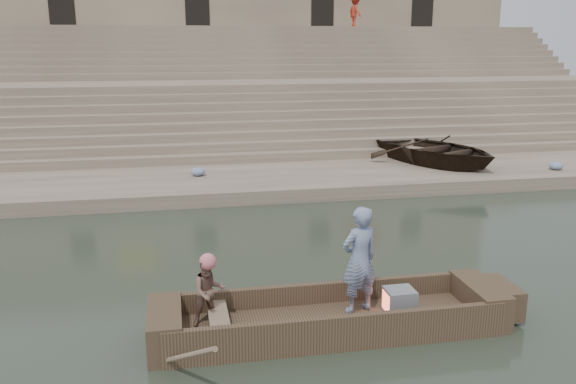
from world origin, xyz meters
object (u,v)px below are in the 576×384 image
object	(u,v)px
pedestrian	(355,12)
beached_rowboat	(436,150)
standing_man	(359,260)
main_rowboat	(330,325)
television	(399,301)
rowing_man	(209,291)

from	to	relation	value
pedestrian	beached_rowboat	bearing A→B (deg)	162.72
standing_man	pedestrian	bearing A→B (deg)	-124.00
main_rowboat	television	distance (m)	1.17
main_rowboat	standing_man	distance (m)	1.13
rowing_man	television	size ratio (longest dim) A/B	2.35
standing_man	main_rowboat	bearing A→B (deg)	3.19
main_rowboat	standing_man	world-z (taller)	standing_man
standing_man	rowing_man	size ratio (longest dim) A/B	1.62
television	pedestrian	bearing A→B (deg)	74.68
television	pedestrian	distance (m)	25.33
beached_rowboat	pedestrian	xyz separation A→B (m)	(1.23, 13.65, 5.13)
main_rowboat	pedestrian	bearing A→B (deg)	72.18
main_rowboat	beached_rowboat	world-z (taller)	beached_rowboat
television	main_rowboat	bearing A→B (deg)	180.00
main_rowboat	standing_man	size ratio (longest dim) A/B	2.85
rowing_man	pedestrian	xyz separation A→B (m)	(9.53, 23.64, 5.24)
pedestrian	standing_man	bearing A→B (deg)	151.02
rowing_man	standing_man	bearing A→B (deg)	-13.83
beached_rowboat	pedestrian	distance (m)	14.63
pedestrian	main_rowboat	bearing A→B (deg)	150.03
rowing_man	beached_rowboat	distance (m)	12.99
main_rowboat	pedestrian	xyz separation A→B (m)	(7.66, 23.82, 5.89)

